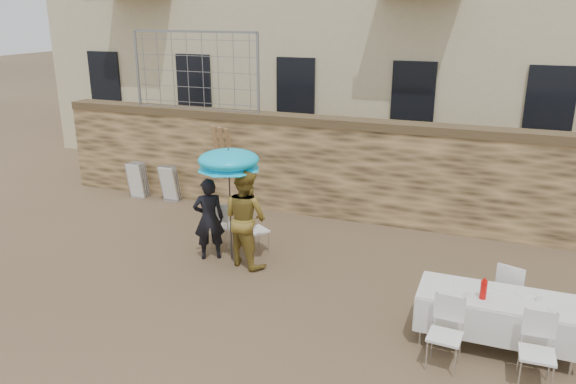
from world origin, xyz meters
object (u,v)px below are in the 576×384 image
(table_chair_front_left, at_px, (445,335))
(chair_stack_left, at_px, (141,178))
(table_chair_front_right, at_px, (537,353))
(couple_chair_left, at_px, (223,224))
(couple_chair_right, at_px, (256,229))
(man_suit, at_px, (209,219))
(table_chair_back, at_px, (512,292))
(soda_bottle, at_px, (483,290))
(chair_stack_right, at_px, (172,182))
(banquet_table, at_px, (498,299))
(umbrella, at_px, (229,163))
(woman_dress, at_px, (245,218))

(table_chair_front_left, relative_size, chair_stack_left, 1.04)
(table_chair_front_left, distance_m, table_chair_front_right, 1.10)
(couple_chair_left, relative_size, couple_chair_right, 1.00)
(man_suit, bearing_deg, table_chair_back, 143.55)
(soda_bottle, xyz_separation_m, table_chair_front_right, (0.70, -0.60, -0.43))
(soda_bottle, height_order, chair_stack_right, soda_bottle)
(banquet_table, height_order, table_chair_back, table_chair_back)
(chair_stack_left, bearing_deg, umbrella, -33.94)
(table_chair_back, distance_m, chair_stack_right, 8.37)
(umbrella, xyz_separation_m, chair_stack_right, (-2.91, 2.56, -1.40))
(table_chair_back, bearing_deg, woman_dress, 13.93)
(man_suit, relative_size, table_chair_back, 1.63)
(woman_dress, height_order, umbrella, umbrella)
(chair_stack_left, bearing_deg, banquet_table, -24.29)
(man_suit, height_order, chair_stack_left, man_suit)
(couple_chair_right, height_order, soda_bottle, soda_bottle)
(table_chair_front_left, relative_size, table_chair_front_right, 1.00)
(couple_chair_right, bearing_deg, chair_stack_left, 7.89)
(umbrella, xyz_separation_m, soda_bottle, (4.49, -1.42, -0.96))
(table_chair_front_left, bearing_deg, soda_bottle, 61.03)
(soda_bottle, bearing_deg, banquet_table, 36.87)
(couple_chair_left, distance_m, table_chair_front_left, 5.13)
(soda_bottle, bearing_deg, table_chair_front_left, -123.69)
(couple_chair_left, xyz_separation_m, table_chair_back, (5.29, -0.92, 0.00))
(table_chair_front_right, bearing_deg, woman_dress, 156.52)
(umbrella, bearing_deg, table_chair_back, -5.53)
(umbrella, xyz_separation_m, table_chair_front_left, (4.09, -2.02, -1.38))
(umbrella, xyz_separation_m, banquet_table, (4.69, -1.27, -1.13))
(umbrella, xyz_separation_m, couple_chair_right, (0.30, 0.45, -1.38))
(table_chair_front_left, bearing_deg, couple_chair_left, 155.88)
(chair_stack_left, bearing_deg, table_chair_front_left, -30.14)
(soda_bottle, bearing_deg, couple_chair_left, 159.04)
(couple_chair_left, xyz_separation_m, table_chair_front_right, (5.59, -2.47, 0.00))
(table_chair_back, bearing_deg, table_chair_front_right, 119.59)
(man_suit, xyz_separation_m, chair_stack_right, (-2.51, 2.66, -0.32))
(woman_dress, distance_m, chair_stack_left, 4.96)
(man_suit, relative_size, table_chair_front_left, 1.63)
(couple_chair_left, xyz_separation_m, chair_stack_left, (-3.41, 2.11, -0.02))
(banquet_table, xyz_separation_m, table_chair_back, (0.20, 0.80, -0.25))
(couple_chair_left, relative_size, chair_stack_right, 1.04)
(couple_chair_right, height_order, chair_stack_right, couple_chair_right)
(table_chair_back, bearing_deg, man_suit, 14.60)
(woman_dress, xyz_separation_m, table_chair_front_left, (3.74, -1.92, -0.43))
(soda_bottle, bearing_deg, chair_stack_right, 151.69)
(soda_bottle, distance_m, table_chair_front_left, 0.84)
(umbrella, xyz_separation_m, chair_stack_left, (-3.81, 2.56, -1.40))
(man_suit, bearing_deg, couple_chair_right, -174.26)
(umbrella, xyz_separation_m, table_chair_front_right, (5.19, -2.02, -1.38))
(umbrella, height_order, soda_bottle, umbrella)
(woman_dress, bearing_deg, table_chair_front_right, 178.00)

